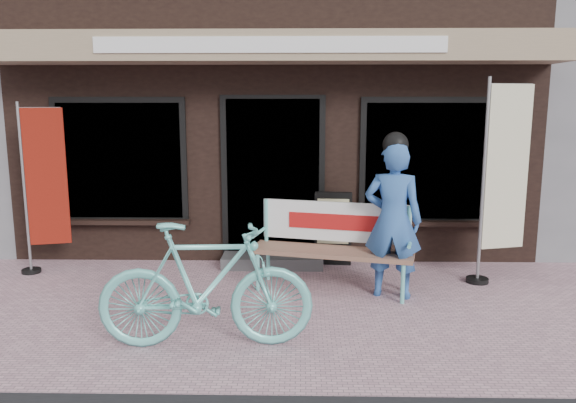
{
  "coord_description": "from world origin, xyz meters",
  "views": [
    {
      "loc": [
        0.35,
        -5.28,
        2.14
      ],
      "look_at": [
        0.22,
        0.7,
        1.05
      ],
      "focal_mm": 35.0,
      "sensor_mm": 36.0,
      "label": 1
    }
  ],
  "objects_px": {
    "nobori_red": "(43,186)",
    "menu_stand": "(333,228)",
    "person": "(393,217)",
    "nobori_cream": "(502,179)",
    "bicycle": "(206,285)",
    "bench": "(333,239)"
  },
  "relations": [
    {
      "from": "nobori_red",
      "to": "menu_stand",
      "type": "height_order",
      "value": "nobori_red"
    },
    {
      "from": "nobori_red",
      "to": "person",
      "type": "bearing_deg",
      "value": -25.14
    },
    {
      "from": "nobori_red",
      "to": "nobori_cream",
      "type": "xyz_separation_m",
      "value": [
        5.51,
        -0.26,
        0.14
      ]
    },
    {
      "from": "person",
      "to": "bicycle",
      "type": "distance_m",
      "value": 2.28
    },
    {
      "from": "bicycle",
      "to": "nobori_cream",
      "type": "xyz_separation_m",
      "value": [
        3.16,
        1.88,
        0.68
      ]
    },
    {
      "from": "bicycle",
      "to": "nobori_red",
      "type": "height_order",
      "value": "nobori_red"
    },
    {
      "from": "menu_stand",
      "to": "bench",
      "type": "bearing_deg",
      "value": -88.54
    },
    {
      "from": "bicycle",
      "to": "nobori_cream",
      "type": "relative_size",
      "value": 0.78
    },
    {
      "from": "bench",
      "to": "bicycle",
      "type": "distance_m",
      "value": 1.98
    },
    {
      "from": "bicycle",
      "to": "nobori_red",
      "type": "distance_m",
      "value": 3.22
    },
    {
      "from": "menu_stand",
      "to": "person",
      "type": "bearing_deg",
      "value": -59.7
    },
    {
      "from": "bicycle",
      "to": "bench",
      "type": "bearing_deg",
      "value": -40.71
    },
    {
      "from": "person",
      "to": "bench",
      "type": "bearing_deg",
      "value": 173.22
    },
    {
      "from": "person",
      "to": "menu_stand",
      "type": "xyz_separation_m",
      "value": [
        -0.57,
        1.2,
        -0.39
      ]
    },
    {
      "from": "bench",
      "to": "person",
      "type": "xyz_separation_m",
      "value": [
        0.63,
        -0.24,
        0.31
      ]
    },
    {
      "from": "person",
      "to": "bicycle",
      "type": "relative_size",
      "value": 0.97
    },
    {
      "from": "bench",
      "to": "bicycle",
      "type": "xyz_separation_m",
      "value": [
        -1.19,
        -1.58,
        -0.02
      ]
    },
    {
      "from": "bicycle",
      "to": "nobori_red",
      "type": "bearing_deg",
      "value": 44.12
    },
    {
      "from": "nobori_red",
      "to": "menu_stand",
      "type": "distance_m",
      "value": 3.67
    },
    {
      "from": "nobori_red",
      "to": "nobori_cream",
      "type": "distance_m",
      "value": 5.51
    },
    {
      "from": "person",
      "to": "menu_stand",
      "type": "height_order",
      "value": "person"
    },
    {
      "from": "person",
      "to": "nobori_red",
      "type": "xyz_separation_m",
      "value": [
        -4.17,
        0.8,
        0.2
      ]
    }
  ]
}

